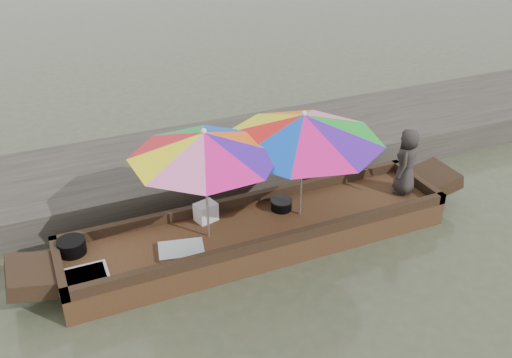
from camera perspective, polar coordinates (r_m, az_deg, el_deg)
name	(u,v)px	position (r m, az deg, el deg)	size (l,w,h in m)	color
water	(259,245)	(8.00, 0.29, -6.59)	(80.00, 80.00, 0.00)	#3B432D
dock	(206,162)	(9.62, -5.02, 1.70)	(22.00, 2.20, 0.50)	#2D2B26
boat_hull	(259,234)	(7.89, 0.29, -5.56)	(5.35, 1.20, 0.35)	black
cooking_pot	(72,247)	(7.57, -17.96, -6.44)	(0.35, 0.35, 0.19)	black
tray_crayfish	(84,277)	(7.10, -16.82, -9.39)	(0.57, 0.39, 0.09)	silver
tray_scallop	(181,250)	(7.31, -7.48, -7.07)	(0.57, 0.39, 0.06)	silver
charcoal_grill	(281,205)	(8.08, 2.55, -2.60)	(0.30, 0.30, 0.14)	black
supply_bag	(206,212)	(7.84, -5.03, -3.30)	(0.28, 0.22, 0.26)	silver
vendor	(407,161)	(8.57, 14.85, 1.71)	(0.50, 0.33, 1.02)	#292523
umbrella_bow	(206,185)	(7.17, -4.99, -0.62)	(1.90, 1.90, 1.55)	#FF5E0C
umbrella_stern	(302,165)	(7.64, 4.60, 1.40)	(2.14, 2.14, 1.55)	pink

